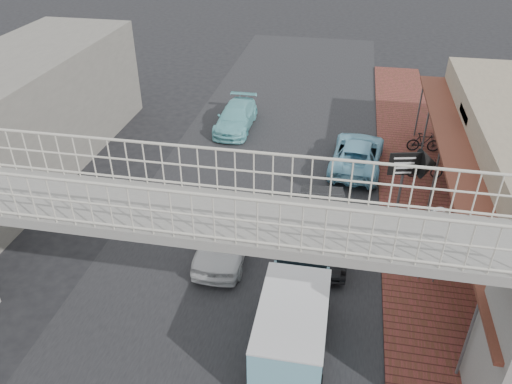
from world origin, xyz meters
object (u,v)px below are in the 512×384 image
at_px(motorcycle_near, 425,169).
at_px(arrow_sign, 425,164).
at_px(motorcycle_far, 424,142).
at_px(white_hatchback, 226,235).
at_px(dark_sedan, 321,227).
at_px(angkot_far, 236,117).
at_px(street_clock, 439,221).
at_px(angkot_van, 293,321).
at_px(angkot_curb, 357,154).

distance_m(motorcycle_near, arrow_sign, 4.10).
bearing_deg(motorcycle_far, white_hatchback, 135.53).
height_order(dark_sedan, angkot_far, dark_sedan).
xyz_separation_m(motorcycle_far, arrow_sign, (-0.83, -6.07, 2.01)).
bearing_deg(motorcycle_near, white_hatchback, 125.11).
height_order(dark_sedan, street_clock, street_clock).
xyz_separation_m(angkot_far, angkot_van, (4.87, -14.42, 0.64)).
relative_size(white_hatchback, motorcycle_near, 2.66).
bearing_deg(motorcycle_near, street_clock, 169.16).
bearing_deg(dark_sedan, angkot_far, 115.20).
distance_m(white_hatchback, motorcycle_far, 11.99).
bearing_deg(angkot_curb, motorcycle_far, -142.90).
distance_m(dark_sedan, angkot_curb, 6.33).
height_order(white_hatchback, angkot_van, angkot_van).
relative_size(white_hatchback, dark_sedan, 0.89).
bearing_deg(street_clock, motorcycle_near, 95.21).
xyz_separation_m(dark_sedan, angkot_far, (-5.27, 9.30, -0.15)).
height_order(motorcycle_near, street_clock, street_clock).
height_order(white_hatchback, motorcycle_near, white_hatchback).
height_order(angkot_van, street_clock, street_clock).
height_order(motorcycle_far, street_clock, street_clock).
bearing_deg(motorcycle_far, angkot_far, 78.66).
xyz_separation_m(angkot_far, motorcycle_far, (9.62, -1.10, -0.05)).
bearing_deg(motorcycle_far, angkot_van, 155.53).
distance_m(angkot_van, street_clock, 5.79).
relative_size(angkot_far, motorcycle_far, 2.73).
bearing_deg(angkot_van, angkot_far, 108.46).
bearing_deg(street_clock, arrow_sign, 102.09).
xyz_separation_m(dark_sedan, angkot_van, (-0.40, -5.12, 0.49)).
xyz_separation_m(angkot_curb, street_clock, (2.48, -7.35, 1.68)).
bearing_deg(angkot_van, motorcycle_far, 70.17).
bearing_deg(arrow_sign, dark_sedan, -161.53).
distance_m(dark_sedan, angkot_far, 10.69).
xyz_separation_m(angkot_van, street_clock, (4.07, 3.98, 1.08)).
bearing_deg(street_clock, white_hatchback, -171.34).
bearing_deg(angkot_far, street_clock, -49.46).
relative_size(dark_sedan, motorcycle_far, 2.99).
relative_size(angkot_van, motorcycle_far, 2.57).
distance_m(angkot_van, motorcycle_far, 14.16).
distance_m(angkot_curb, street_clock, 7.94).
bearing_deg(motorcycle_near, angkot_curb, 72.05).
bearing_deg(angkot_van, white_hatchback, 125.06).
bearing_deg(angkot_far, arrow_sign, -39.22).
bearing_deg(angkot_far, white_hatchback, -79.21).
bearing_deg(angkot_van, motorcycle_near, 66.69).
height_order(angkot_far, motorcycle_far, angkot_far).
distance_m(angkot_far, arrow_sign, 11.51).
xyz_separation_m(motorcycle_near, street_clock, (-0.51, -6.75, 1.83)).
bearing_deg(white_hatchback, angkot_far, 100.73).
distance_m(angkot_far, motorcycle_near, 10.14).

